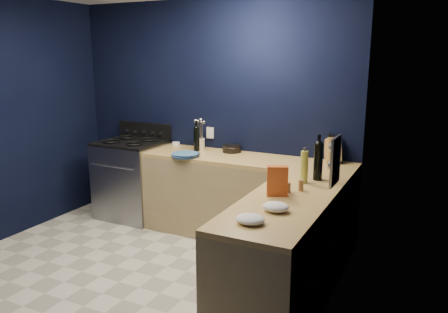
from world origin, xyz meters
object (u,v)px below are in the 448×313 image
Objects in this scene: gas_range at (132,180)px; crouton_bag at (277,181)px; knife_block at (333,150)px; plate_stack at (185,155)px; utensil_crock at (200,144)px.

crouton_bag is (2.27, -1.07, 0.56)m from gas_range.
gas_range is 2.47m from knife_block.
utensil_crock is at bearing 94.21° from plate_stack.
knife_block is 1.01× the size of crouton_bag.
utensil_crock is at bearing 158.91° from knife_block.
gas_range is at bearing 161.22° from knife_block.
plate_stack is 1.60m from crouton_bag.
plate_stack is at bearing -85.79° from utensil_crock.
knife_block reaches higher than gas_range.
crouton_bag is at bearing -41.56° from utensil_crock.
utensil_crock is 1.51m from knife_block.
plate_stack is (0.91, -0.22, 0.46)m from gas_range.
plate_stack is at bearing -13.58° from gas_range.
knife_block is at bearing 3.97° from utensil_crock.
gas_range is 1.04m from plate_stack.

